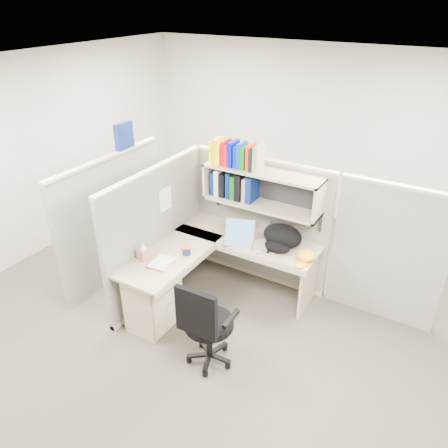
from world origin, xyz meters
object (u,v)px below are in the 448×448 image
Objects in this scene: laptop at (238,233)px; snack_canister at (186,250)px; task_chair at (207,337)px; backpack at (280,238)px; desk at (179,284)px.

laptop is 0.64m from snack_canister.
task_chair is (0.31, -1.18, -0.49)m from laptop.
backpack is at bearing -2.53° from laptop.
snack_canister is 0.10× the size of task_chair.
desk is 1.71× the size of task_chair.
snack_canister is (-0.01, 0.18, 0.34)m from desk.
desk is at bearing -87.54° from snack_canister.
snack_canister reaches higher than desk.
laptop is (0.37, 0.70, 0.42)m from desk.
snack_canister is (-0.38, -0.51, -0.07)m from laptop.
backpack is (0.47, 0.14, 0.01)m from laptop.
laptop is at bearing 53.81° from snack_canister.
snack_canister is at bearing -152.70° from backpack.
laptop is 0.49m from backpack.
desk is at bearing 144.72° from task_chair.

